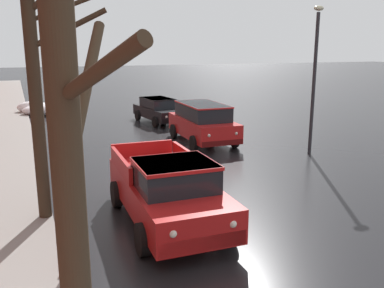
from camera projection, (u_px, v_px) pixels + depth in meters
The scene contains 9 objects.
snow_bank_near_corner_left at pixel (32, 107), 27.92m from camera, with size 1.96×1.10×0.80m.
snow_bank_mid_block_left at pixel (44, 110), 27.02m from camera, with size 2.71×1.49×0.70m.
bare_tree_at_the_corner at pixel (66, 141), 4.17m from camera, with size 2.23×2.87×6.90m.
bare_tree_second_along_sidewalk at pixel (37, 59), 9.76m from camera, with size 1.87×2.51×7.43m.
pickup_truck_red_approaching_near_lane at pixel (168, 190), 10.21m from camera, with size 2.35×5.06×1.76m.
suv_red_parked_kerbside_close at pixel (203, 122), 19.07m from camera, with size 2.28×4.63×1.82m.
sedan_black_parked_kerbside_mid at pixel (159, 110), 24.34m from camera, with size 2.17×4.47×1.42m.
fire_hydrant at pixel (74, 258), 7.96m from camera, with size 0.42×0.22×0.71m.
street_lamp_post at pixel (314, 74), 16.46m from camera, with size 0.44×0.24×5.88m.
Camera 1 is at (-5.69, -1.45, 4.31)m, focal length 38.77 mm.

